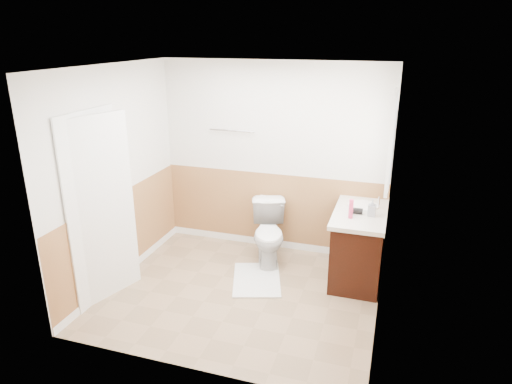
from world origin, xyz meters
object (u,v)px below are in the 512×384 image
(vanity_cabinet, at_px, (359,246))
(soap_dispenser, at_px, (372,208))
(bath_mat, at_px, (257,280))
(lotion_bottle, at_px, (351,209))
(toilet, at_px, (269,234))

(vanity_cabinet, distance_m, soap_dispenser, 0.57)
(bath_mat, distance_m, lotion_bottle, 1.42)
(toilet, bearing_deg, soap_dispenser, -25.00)
(lotion_bottle, bearing_deg, soap_dispenser, 33.04)
(toilet, height_order, vanity_cabinet, vanity_cabinet)
(lotion_bottle, height_order, soap_dispenser, lotion_bottle)
(vanity_cabinet, height_order, lotion_bottle, lotion_bottle)
(bath_mat, bearing_deg, soap_dispenser, 16.26)
(bath_mat, height_order, lotion_bottle, lotion_bottle)
(lotion_bottle, bearing_deg, vanity_cabinet, 69.15)
(vanity_cabinet, xyz_separation_m, soap_dispenser, (0.12, -0.12, 0.55))
(bath_mat, height_order, soap_dispenser, soap_dispenser)
(toilet, xyz_separation_m, vanity_cabinet, (1.13, -0.04, 0.01))
(toilet, distance_m, soap_dispenser, 1.38)
(bath_mat, xyz_separation_m, vanity_cabinet, (1.13, 0.48, 0.39))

